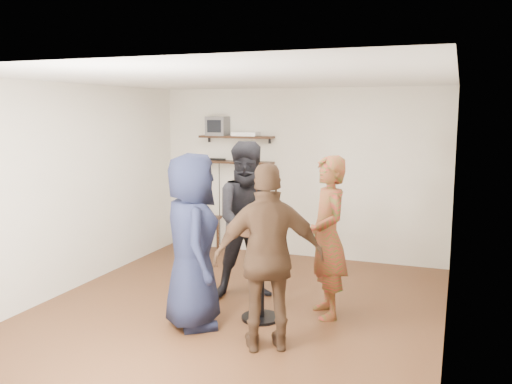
% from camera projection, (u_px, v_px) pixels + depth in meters
% --- Properties ---
extents(room, '(4.58, 5.08, 2.68)m').
position_uv_depth(room, '(237.00, 198.00, 6.04)').
color(room, '#4D2918').
rests_on(room, ground).
extents(shelf_upper, '(1.20, 0.25, 0.04)m').
position_uv_depth(shelf_upper, '(236.00, 137.00, 8.50)').
color(shelf_upper, black).
rests_on(shelf_upper, room).
extents(shelf_lower, '(1.20, 0.25, 0.04)m').
position_uv_depth(shelf_lower, '(236.00, 162.00, 8.56)').
color(shelf_lower, black).
rests_on(shelf_lower, room).
extents(crt_monitor, '(0.32, 0.30, 0.30)m').
position_uv_depth(crt_monitor, '(218.00, 126.00, 8.59)').
color(crt_monitor, '#59595B').
rests_on(crt_monitor, shelf_upper).
extents(dvd_deck, '(0.40, 0.24, 0.06)m').
position_uv_depth(dvd_deck, '(246.00, 134.00, 8.44)').
color(dvd_deck, silver).
rests_on(dvd_deck, shelf_upper).
extents(radio, '(0.22, 0.10, 0.10)m').
position_uv_depth(radio, '(242.00, 158.00, 8.52)').
color(radio, black).
rests_on(radio, shelf_lower).
extents(power_strip, '(0.30, 0.05, 0.03)m').
position_uv_depth(power_strip, '(216.00, 159.00, 8.73)').
color(power_strip, black).
rests_on(power_strip, shelf_lower).
extents(side_table, '(0.53, 0.53, 0.64)m').
position_uv_depth(side_table, '(199.00, 224.00, 8.32)').
color(side_table, black).
rests_on(side_table, room).
extents(vase_lilies, '(0.19, 0.19, 0.93)m').
position_uv_depth(vase_lilies, '(199.00, 199.00, 8.26)').
color(vase_lilies, white).
rests_on(vase_lilies, side_table).
extents(drinks_table, '(0.56, 0.56, 1.01)m').
position_uv_depth(drinks_table, '(261.00, 261.00, 5.83)').
color(drinks_table, black).
rests_on(drinks_table, room).
extents(wine_glass_fl, '(0.06, 0.06, 0.19)m').
position_uv_depth(wine_glass_fl, '(255.00, 216.00, 5.75)').
color(wine_glass_fl, silver).
rests_on(wine_glass_fl, drinks_table).
extents(wine_glass_fr, '(0.07, 0.07, 0.20)m').
position_uv_depth(wine_glass_fr, '(267.00, 217.00, 5.71)').
color(wine_glass_fr, silver).
rests_on(wine_glass_fr, drinks_table).
extents(wine_glass_bl, '(0.07, 0.07, 0.20)m').
position_uv_depth(wine_glass_bl, '(261.00, 215.00, 5.82)').
color(wine_glass_bl, silver).
rests_on(wine_glass_bl, drinks_table).
extents(wine_glass_br, '(0.06, 0.06, 0.19)m').
position_uv_depth(wine_glass_br, '(263.00, 217.00, 5.75)').
color(wine_glass_br, silver).
rests_on(wine_glass_br, drinks_table).
extents(person_plaid, '(0.69, 0.78, 1.79)m').
position_uv_depth(person_plaid, '(328.00, 237.00, 5.91)').
color(person_plaid, red).
rests_on(person_plaid, room).
extents(person_dark, '(1.16, 1.09, 1.90)m').
position_uv_depth(person_dark, '(250.00, 220.00, 6.51)').
color(person_dark, black).
rests_on(person_dark, room).
extents(person_navy, '(0.99, 1.07, 1.84)m').
position_uv_depth(person_navy, '(192.00, 241.00, 5.62)').
color(person_navy, black).
rests_on(person_navy, room).
extents(person_brown, '(1.13, 0.85, 1.79)m').
position_uv_depth(person_brown, '(269.00, 258.00, 5.07)').
color(person_brown, '#412B1B').
rests_on(person_brown, room).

